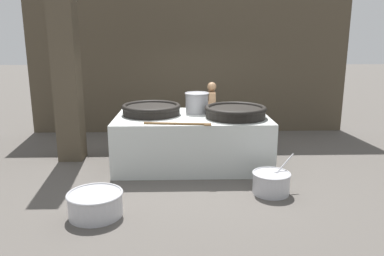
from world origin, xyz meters
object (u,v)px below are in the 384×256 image
(giant_wok_near, at_px, (151,109))
(stock_pot, at_px, (197,102))
(prep_bowl_meat, at_px, (95,203))
(giant_wok_far, at_px, (236,111))
(cook, at_px, (211,112))
(prep_bowl_vegetables, at_px, (271,182))

(giant_wok_near, xyz_separation_m, stock_pot, (0.92, 0.14, 0.11))
(giant_wok_near, distance_m, prep_bowl_meat, 2.64)
(giant_wok_far, distance_m, cook, 1.58)
(cook, bearing_deg, giant_wok_far, 103.56)
(prep_bowl_meat, bearing_deg, prep_bowl_vegetables, 14.90)
(giant_wok_near, relative_size, stock_pot, 2.38)
(giant_wok_far, relative_size, cook, 0.78)
(giant_wok_far, distance_m, prep_bowl_meat, 3.21)
(giant_wok_far, bearing_deg, prep_bowl_vegetables, -72.29)
(giant_wok_far, bearing_deg, stock_pot, 146.33)
(giant_wok_far, relative_size, prep_bowl_vegetables, 1.59)
(giant_wok_near, distance_m, cook, 1.77)
(cook, distance_m, prep_bowl_vegetables, 3.01)
(stock_pot, bearing_deg, prep_bowl_vegetables, -57.60)
(cook, bearing_deg, prep_bowl_meat, 61.98)
(cook, height_order, prep_bowl_vegetables, cook)
(giant_wok_near, height_order, stock_pot, stock_pot)
(stock_pot, distance_m, prep_bowl_vegetables, 2.38)
(stock_pot, xyz_separation_m, cook, (0.38, 1.02, -0.40))
(prep_bowl_vegetables, bearing_deg, prep_bowl_meat, -165.10)
(giant_wok_far, distance_m, stock_pot, 0.88)
(giant_wok_near, xyz_separation_m, giant_wok_far, (1.65, -0.34, 0.01))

